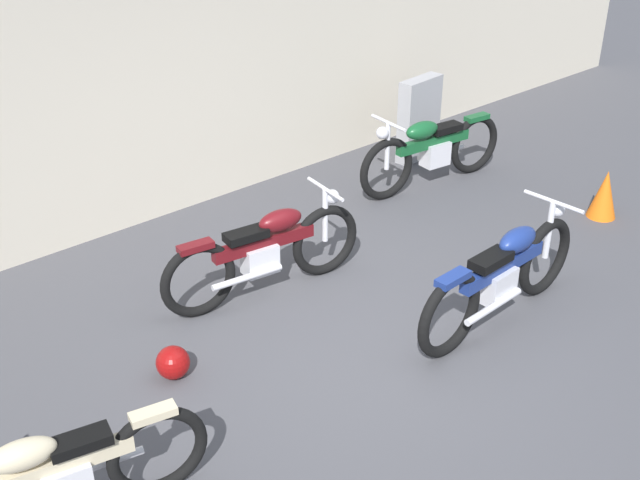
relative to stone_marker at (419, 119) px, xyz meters
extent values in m
plane|color=#47474C|center=(-3.42, -2.58, -0.53)|extent=(40.00, 40.00, 0.00)
cube|color=beige|center=(-3.42, 0.88, 0.96)|extent=(18.00, 0.30, 3.00)
cube|color=#9E9EA3|center=(0.00, 0.00, 0.00)|extent=(0.68, 0.26, 1.07)
sphere|color=maroon|center=(-4.85, -1.82, -0.40)|extent=(0.27, 0.27, 0.27)
cone|color=orange|center=(0.29, -2.53, -0.26)|extent=(0.32, 0.32, 0.55)
torus|color=black|center=(-1.57, -3.01, -0.16)|extent=(0.76, 0.12, 0.76)
torus|color=black|center=(-2.96, -3.06, -0.16)|extent=(0.76, 0.12, 0.76)
cube|color=silver|center=(-2.32, -3.04, -0.13)|extent=(0.34, 0.22, 0.29)
cube|color=navy|center=(-2.26, -3.03, 0.03)|extent=(1.07, 0.14, 0.12)
ellipsoid|color=navy|center=(-2.08, -3.03, 0.22)|extent=(0.46, 0.22, 0.21)
cube|color=black|center=(-2.45, -3.04, 0.17)|extent=(0.42, 0.20, 0.08)
cube|color=navy|center=(-2.96, -3.06, 0.20)|extent=(0.34, 0.14, 0.06)
cylinder|color=silver|center=(-1.57, -3.01, 0.13)|extent=(0.06, 0.06, 0.57)
cylinder|color=silver|center=(-1.57, -3.01, 0.41)|extent=(0.06, 0.60, 0.04)
sphere|color=silver|center=(-1.48, -3.01, 0.31)|extent=(0.15, 0.15, 0.15)
cylinder|color=silver|center=(-2.52, -3.17, -0.21)|extent=(0.73, 0.09, 0.06)
torus|color=black|center=(-2.86, -1.41, -0.17)|extent=(0.73, 0.19, 0.73)
torus|color=black|center=(-4.19, -1.21, -0.17)|extent=(0.73, 0.19, 0.73)
cube|color=silver|center=(-3.58, -1.30, -0.15)|extent=(0.34, 0.24, 0.28)
cube|color=#590F14|center=(-3.53, -1.31, 0.01)|extent=(1.02, 0.24, 0.12)
ellipsoid|color=#590F14|center=(-3.35, -1.34, 0.19)|extent=(0.46, 0.26, 0.20)
cube|color=black|center=(-3.70, -1.28, 0.14)|extent=(0.42, 0.23, 0.08)
cube|color=#590F14|center=(-4.19, -1.21, 0.17)|extent=(0.33, 0.16, 0.06)
cylinder|color=silver|center=(-2.86, -1.41, 0.10)|extent=(0.06, 0.06, 0.55)
cylinder|color=silver|center=(-2.86, -1.41, 0.38)|extent=(0.12, 0.58, 0.04)
sphere|color=silver|center=(-2.78, -1.42, 0.28)|extent=(0.14, 0.14, 0.14)
cylinder|color=silver|center=(-3.79, -1.39, -0.22)|extent=(0.70, 0.16, 0.06)
torus|color=black|center=(-5.56, -2.80, -0.19)|extent=(0.68, 0.23, 0.68)
cube|color=beige|center=(-6.18, -2.66, -0.02)|extent=(0.96, 0.30, 0.11)
ellipsoid|color=beige|center=(-6.34, -2.63, 0.14)|extent=(0.44, 0.27, 0.19)
cube|color=black|center=(-6.01, -2.70, 0.10)|extent=(0.40, 0.25, 0.07)
cube|color=beige|center=(-5.56, -2.80, 0.12)|extent=(0.32, 0.17, 0.06)
cylinder|color=silver|center=(-5.92, -2.61, -0.24)|extent=(0.65, 0.20, 0.06)
torus|color=black|center=(-1.20, -0.60, -0.16)|extent=(0.75, 0.19, 0.75)
torus|color=black|center=(0.17, -0.78, -0.16)|extent=(0.75, 0.19, 0.75)
cube|color=silver|center=(-0.46, -0.70, -0.14)|extent=(0.35, 0.25, 0.29)
cube|color=#145128|center=(-0.51, -0.69, 0.02)|extent=(1.06, 0.24, 0.12)
ellipsoid|color=#145128|center=(-0.70, -0.67, 0.21)|extent=(0.47, 0.26, 0.20)
cube|color=black|center=(-0.33, -0.72, 0.16)|extent=(0.43, 0.24, 0.08)
cube|color=#145128|center=(0.17, -0.78, 0.19)|extent=(0.34, 0.16, 0.06)
cylinder|color=silver|center=(-1.20, -0.60, 0.12)|extent=(0.06, 0.06, 0.56)
cylinder|color=silver|center=(-1.20, -0.60, 0.40)|extent=(0.11, 0.59, 0.04)
sphere|color=silver|center=(-1.28, -0.59, 0.30)|extent=(0.14, 0.14, 0.14)
cylinder|color=silver|center=(-0.25, -0.60, -0.21)|extent=(0.72, 0.15, 0.06)
camera|label=1|loc=(-7.31, -6.39, 3.48)|focal=44.27mm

